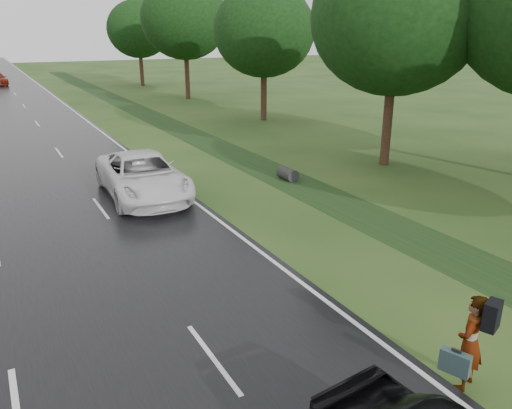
{
  "coord_description": "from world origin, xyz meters",
  "views": [
    {
      "loc": [
        0.29,
        -7.65,
        6.1
      ],
      "look_at": [
        6.91,
        4.47,
        1.3
      ],
      "focal_mm": 35.0,
      "sensor_mm": 36.0,
      "label": 1
    }
  ],
  "objects": [
    {
      "name": "tree_east_c",
      "position": [
        18.2,
        24.0,
        6.14
      ],
      "size": [
        7.0,
        7.0,
        9.29
      ],
      "color": "#341F15",
      "rests_on": "ground"
    },
    {
      "name": "white_pickup",
      "position": [
        5.3,
        10.61,
        0.87
      ],
      "size": [
        2.98,
        6.05,
        1.65
      ],
      "primitive_type": "imported",
      "rotation": [
        0.0,
        0.0,
        -0.04
      ],
      "color": "silver",
      "rests_on": "road"
    },
    {
      "name": "edge_stripe_east",
      "position": [
        6.75,
        45.0,
        0.04
      ],
      "size": [
        0.12,
        180.0,
        0.01
      ],
      "primitive_type": "cube",
      "color": "silver",
      "rests_on": "road"
    },
    {
      "name": "tree_east_b",
      "position": [
        17.0,
        10.0,
        6.68
      ],
      "size": [
        7.6,
        7.6,
        10.11
      ],
      "color": "#341F15",
      "rests_on": "ground"
    },
    {
      "name": "drainage_ditch",
      "position": [
        11.5,
        18.71,
        0.04
      ],
      "size": [
        2.2,
        120.0,
        0.56
      ],
      "color": "black",
      "rests_on": "ground"
    },
    {
      "name": "tree_east_f",
      "position": [
        17.5,
        52.0,
        6.37
      ],
      "size": [
        7.2,
        7.2,
        9.62
      ],
      "color": "#341F15",
      "rests_on": "ground"
    },
    {
      "name": "pedestrian",
      "position": [
        7.18,
        -2.9,
        0.95
      ],
      "size": [
        0.97,
        0.75,
        1.84
      ],
      "rotation": [
        0.0,
        0.0,
        3.51
      ],
      "color": "#A5998C",
      "rests_on": "ground"
    },
    {
      "name": "tree_east_d",
      "position": [
        17.8,
        38.0,
        7.15
      ],
      "size": [
        8.0,
        8.0,
        10.76
      ],
      "color": "#341F15",
      "rests_on": "ground"
    }
  ]
}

